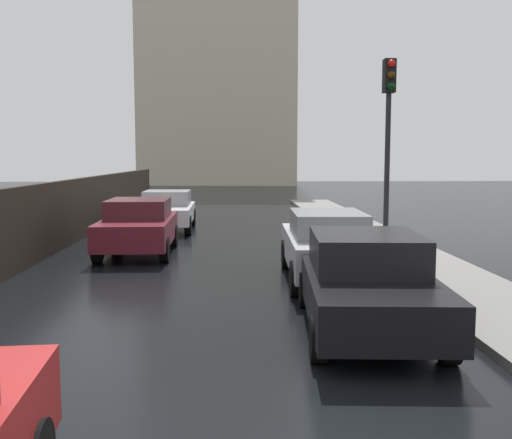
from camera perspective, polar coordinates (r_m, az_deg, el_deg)
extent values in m
cube|color=black|center=(9.00, 10.71, -6.87)|extent=(2.07, 4.37, 0.62)
cube|color=black|center=(9.01, 10.65, -3.07)|extent=(1.70, 2.06, 0.55)
cylinder|color=black|center=(10.34, 4.88, -6.85)|extent=(0.26, 0.62, 0.60)
cylinder|color=black|center=(10.57, 13.89, -6.73)|extent=(0.26, 0.62, 0.60)
cylinder|color=black|center=(7.63, 6.14, -11.58)|extent=(0.26, 0.62, 0.60)
cylinder|color=black|center=(7.93, 18.31, -11.16)|extent=(0.26, 0.62, 0.60)
cube|color=silver|center=(21.14, -8.72, 0.59)|extent=(1.87, 4.03, 0.56)
cube|color=gray|center=(21.39, -8.67, 2.10)|extent=(1.63, 1.78, 0.52)
cylinder|color=black|center=(19.79, -6.67, -0.57)|extent=(0.23, 0.67, 0.67)
cylinder|color=black|center=(19.97, -11.49, -0.59)|extent=(0.23, 0.67, 0.67)
cylinder|color=black|center=(22.42, -6.24, 0.21)|extent=(0.23, 0.67, 0.67)
cylinder|color=black|center=(22.58, -10.50, 0.19)|extent=(0.23, 0.67, 0.67)
cube|color=maroon|center=(16.10, -11.42, -1.04)|extent=(1.87, 4.06, 0.66)
cube|color=#461C22|center=(16.18, -11.39, 1.07)|extent=(1.62, 2.02, 0.50)
cylinder|color=black|center=(14.73, -8.94, -2.94)|extent=(0.23, 0.64, 0.64)
cylinder|color=black|center=(14.99, -15.26, -2.93)|extent=(0.23, 0.64, 0.64)
cylinder|color=black|center=(17.36, -8.07, -1.57)|extent=(0.23, 0.64, 0.64)
cylinder|color=black|center=(17.57, -13.46, -1.58)|extent=(0.23, 0.64, 0.64)
cube|color=#B2B5BA|center=(12.47, 6.88, -2.94)|extent=(1.75, 4.26, 0.65)
cube|color=gray|center=(12.21, 7.02, -0.41)|extent=(1.50, 2.13, 0.50)
cylinder|color=black|center=(13.81, 2.99, -3.40)|extent=(0.24, 0.68, 0.68)
cylinder|color=black|center=(13.99, 9.18, -3.35)|extent=(0.24, 0.68, 0.68)
cylinder|color=black|center=(11.09, 3.92, -5.77)|extent=(0.24, 0.68, 0.68)
cylinder|color=black|center=(11.31, 11.60, -5.64)|extent=(0.24, 0.68, 0.68)
cylinder|color=black|center=(13.76, 12.66, 3.82)|extent=(0.12, 0.12, 3.93)
cube|color=black|center=(13.87, 12.89, 13.52)|extent=(0.26, 0.26, 0.75)
sphere|color=red|center=(13.74, 13.11, 14.64)|extent=(0.17, 0.17, 0.17)
sphere|color=#392405|center=(13.70, 13.08, 13.61)|extent=(0.17, 0.17, 0.17)
sphere|color=black|center=(13.67, 13.06, 12.57)|extent=(0.17, 0.17, 0.17)
cube|color=beige|center=(60.41, -3.46, 19.61)|extent=(15.71, 11.10, 33.49)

